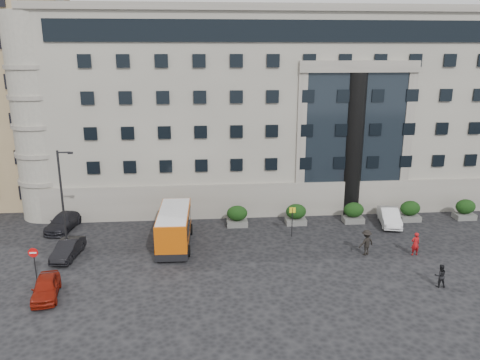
# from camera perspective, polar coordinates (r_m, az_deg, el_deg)

# --- Properties ---
(ground) EXTENTS (120.00, 120.00, 0.00)m
(ground) POSITION_cam_1_polar(r_m,az_deg,el_deg) (33.95, -1.33, -10.41)
(ground) COLOR black
(ground) RESTS_ON ground
(civic_building) EXTENTS (44.00, 24.00, 18.00)m
(civic_building) POSITION_cam_1_polar(r_m,az_deg,el_deg) (53.37, 3.62, 9.23)
(civic_building) COLOR gray
(civic_building) RESTS_ON ground
(entrance_column) EXTENTS (1.80, 1.80, 13.00)m
(entrance_column) POSITION_cam_1_polar(r_m,az_deg,el_deg) (43.85, 13.62, 4.13)
(entrance_column) COLOR black
(entrance_column) RESTS_ON ground
(apartment_far) EXTENTS (13.00, 13.00, 22.00)m
(apartment_far) POSITION_cam_1_polar(r_m,az_deg,el_deg) (73.05, -25.55, 11.06)
(apartment_far) COLOR brown
(apartment_far) RESTS_ON ground
(hedge_a) EXTENTS (1.80, 1.26, 1.84)m
(hedge_a) POSITION_cam_1_polar(r_m,az_deg,el_deg) (40.79, -7.67, -4.56)
(hedge_a) COLOR #565654
(hedge_a) RESTS_ON ground
(hedge_b) EXTENTS (1.80, 1.26, 1.84)m
(hedge_b) POSITION_cam_1_polar(r_m,az_deg,el_deg) (40.84, -0.35, -4.39)
(hedge_b) COLOR #565654
(hedge_b) RESTS_ON ground
(hedge_c) EXTENTS (1.80, 1.26, 1.84)m
(hedge_c) POSITION_cam_1_polar(r_m,az_deg,el_deg) (41.55, 6.84, -4.15)
(hedge_c) COLOR #565654
(hedge_c) RESTS_ON ground
(hedge_d) EXTENTS (1.80, 1.26, 1.84)m
(hedge_d) POSITION_cam_1_polar(r_m,az_deg,el_deg) (42.89, 13.67, -3.86)
(hedge_d) COLOR #565654
(hedge_d) RESTS_ON ground
(hedge_e) EXTENTS (1.80, 1.26, 1.84)m
(hedge_e) POSITION_cam_1_polar(r_m,az_deg,el_deg) (44.79, 20.01, -3.54)
(hedge_e) COLOR #565654
(hedge_e) RESTS_ON ground
(hedge_f) EXTENTS (1.80, 1.26, 1.84)m
(hedge_f) POSITION_cam_1_polar(r_m,az_deg,el_deg) (47.19, 25.76, -3.22)
(hedge_f) COLOR #565654
(hedge_f) RESTS_ON ground
(street_lamp) EXTENTS (1.16, 0.18, 8.00)m
(street_lamp) POSITION_cam_1_polar(r_m,az_deg,el_deg) (36.51, -20.76, -2.19)
(street_lamp) COLOR #262628
(street_lamp) RESTS_ON ground
(bus_stop_sign) EXTENTS (0.50, 0.08, 2.52)m
(bus_stop_sign) POSITION_cam_1_polar(r_m,az_deg,el_deg) (38.53, 6.39, -4.47)
(bus_stop_sign) COLOR #262628
(bus_stop_sign) RESTS_ON ground
(no_entry_sign) EXTENTS (0.64, 0.16, 2.32)m
(no_entry_sign) POSITION_cam_1_polar(r_m,az_deg,el_deg) (34.14, -23.84, -8.62)
(no_entry_sign) COLOR #262628
(no_entry_sign) RESTS_ON ground
(minibus) EXTENTS (2.74, 6.86, 2.84)m
(minibus) POSITION_cam_1_polar(r_m,az_deg,el_deg) (37.04, -8.03, -5.64)
(minibus) COLOR #C04E09
(minibus) RESTS_ON ground
(red_truck) EXTENTS (2.48, 5.08, 2.70)m
(red_truck) POSITION_cam_1_polar(r_m,az_deg,el_deg) (49.50, -18.84, -1.10)
(red_truck) COLOR maroon
(red_truck) RESTS_ON ground
(parked_car_a) EXTENTS (2.12, 3.97, 1.28)m
(parked_car_a) POSITION_cam_1_polar(r_m,az_deg,el_deg) (32.14, -22.59, -12.00)
(parked_car_a) COLOR maroon
(parked_car_a) RESTS_ON ground
(parked_car_b) EXTENTS (1.84, 4.07, 1.30)m
(parked_car_b) POSITION_cam_1_polar(r_m,az_deg,el_deg) (37.22, -20.24, -7.91)
(parked_car_b) COLOR black
(parked_car_b) RESTS_ON ground
(parked_car_c) EXTENTS (2.63, 4.85, 1.33)m
(parked_car_c) POSITION_cam_1_polar(r_m,az_deg,el_deg) (42.96, -20.72, -4.79)
(parked_car_c) COLOR black
(parked_car_c) RESTS_ON ground
(parked_car_d) EXTENTS (2.85, 5.67, 1.54)m
(parked_car_d) POSITION_cam_1_polar(r_m,az_deg,el_deg) (50.63, -21.97, -1.76)
(parked_car_d) COLOR black
(parked_car_d) RESTS_ON ground
(white_taxi) EXTENTS (2.40, 4.60, 1.44)m
(white_taxi) POSITION_cam_1_polar(r_m,az_deg,el_deg) (43.28, 17.75, -4.28)
(white_taxi) COLOR silver
(white_taxi) RESTS_ON ground
(pedestrian_a) EXTENTS (0.69, 0.49, 1.80)m
(pedestrian_a) POSITION_cam_1_polar(r_m,az_deg,el_deg) (37.60, 20.59, -7.30)
(pedestrian_a) COLOR #A61013
(pedestrian_a) RESTS_ON ground
(pedestrian_b) EXTENTS (0.81, 0.66, 1.57)m
(pedestrian_b) POSITION_cam_1_polar(r_m,az_deg,el_deg) (33.50, 23.22, -10.65)
(pedestrian_b) COLOR black
(pedestrian_b) RESTS_ON ground
(pedestrian_c) EXTENTS (1.46, 1.17, 1.97)m
(pedestrian_c) POSITION_cam_1_polar(r_m,az_deg,el_deg) (36.50, 15.14, -7.36)
(pedestrian_c) COLOR black
(pedestrian_c) RESTS_ON ground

